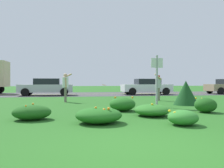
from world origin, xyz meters
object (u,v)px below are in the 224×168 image
car_white_center_left (147,87)px  car_silver_center_right (46,87)px  person_catcher_red_cap_gray_shirt (158,85)px  person_thrower_white_shirt (65,85)px  frisbee_orange (104,85)px  sign_post_near_path (157,75)px

car_white_center_left → car_silver_center_right: (-8.96, 0.00, 0.00)m
person_catcher_red_cap_gray_shirt → car_white_center_left: 7.18m
person_thrower_white_shirt → car_white_center_left: (7.15, 7.11, -0.24)m
car_white_center_left → person_catcher_red_cap_gray_shirt: bearing=-102.4°
person_catcher_red_cap_gray_shirt → frisbee_orange: person_catcher_red_cap_gray_shirt is taller
frisbee_orange → car_white_center_left: bearing=55.2°
person_thrower_white_shirt → frisbee_orange: person_thrower_white_shirt is taller
person_catcher_red_cap_gray_shirt → frisbee_orange: size_ratio=6.85×
sign_post_near_path → person_thrower_white_shirt: sign_post_near_path is taller
person_catcher_red_cap_gray_shirt → car_white_center_left: bearing=77.6°
person_thrower_white_shirt → car_white_center_left: size_ratio=0.37×
car_white_center_left → car_silver_center_right: 8.96m
sign_post_near_path → person_thrower_white_shirt: 5.42m
person_catcher_red_cap_gray_shirt → car_silver_center_right: (-7.42, 7.00, -0.21)m
person_thrower_white_shirt → car_white_center_left: 10.09m
frisbee_orange → car_silver_center_right: car_silver_center_right is taller
person_thrower_white_shirt → frisbee_orange: 2.23m
sign_post_near_path → person_catcher_red_cap_gray_shirt: bearing=68.1°
sign_post_near_path → person_catcher_red_cap_gray_shirt: (1.40, 3.48, -0.49)m
car_silver_center_right → person_catcher_red_cap_gray_shirt: bearing=-43.4°
sign_post_near_path → person_thrower_white_shirt: size_ratio=1.43×
person_catcher_red_cap_gray_shirt → car_silver_center_right: person_catcher_red_cap_gray_shirt is taller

